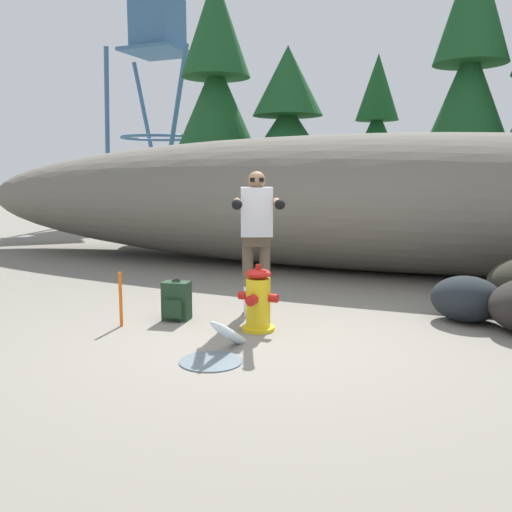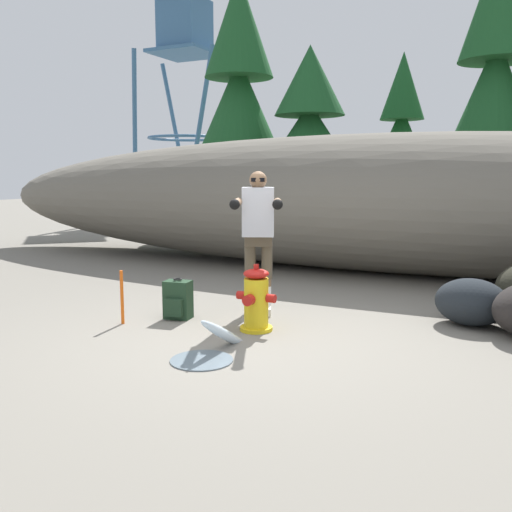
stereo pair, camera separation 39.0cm
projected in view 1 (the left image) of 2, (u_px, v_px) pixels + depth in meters
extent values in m
cube|color=slate|center=(262.00, 339.00, 5.68)|extent=(56.00, 56.00, 0.04)
ellipsoid|color=#666056|center=(359.00, 202.00, 9.60)|extent=(16.62, 3.20, 2.32)
cylinder|color=gold|center=(258.00, 328.00, 5.93)|extent=(0.35, 0.35, 0.04)
cylinder|color=gold|center=(258.00, 303.00, 5.89)|extent=(0.26, 0.26, 0.52)
ellipsoid|color=red|center=(258.00, 274.00, 5.84)|extent=(0.27, 0.27, 0.10)
cylinder|color=red|center=(258.00, 267.00, 5.83)|extent=(0.06, 0.06, 0.05)
cylinder|color=red|center=(243.00, 295.00, 5.94)|extent=(0.09, 0.09, 0.09)
cylinder|color=red|center=(274.00, 298.00, 5.81)|extent=(0.09, 0.09, 0.09)
cylinder|color=red|center=(252.00, 300.00, 5.72)|extent=(0.11, 0.09, 0.11)
ellipsoid|color=silver|center=(233.00, 336.00, 5.33)|extent=(0.10, 0.97, 0.59)
cylinder|color=slate|center=(211.00, 361.00, 4.93)|extent=(0.56, 0.56, 0.01)
cube|color=beige|center=(265.00, 311.00, 6.59)|extent=(0.20, 0.28, 0.09)
cylinder|color=white|center=(265.00, 296.00, 6.63)|extent=(0.10, 0.10, 0.24)
cylinder|color=brown|center=(265.00, 282.00, 6.60)|extent=(0.10, 0.10, 0.09)
cylinder|color=brown|center=(265.00, 261.00, 6.57)|extent=(0.13, 0.13, 0.42)
cube|color=beige|center=(248.00, 311.00, 6.59)|extent=(0.20, 0.28, 0.09)
cylinder|color=white|center=(248.00, 296.00, 6.62)|extent=(0.10, 0.10, 0.24)
cylinder|color=brown|center=(248.00, 282.00, 6.60)|extent=(0.10, 0.10, 0.09)
cylinder|color=brown|center=(248.00, 261.00, 6.56)|extent=(0.13, 0.13, 0.42)
cube|color=brown|center=(256.00, 239.00, 6.53)|extent=(0.37, 0.31, 0.16)
cube|color=#B7BCC6|center=(257.00, 212.00, 6.34)|extent=(0.43, 0.37, 0.56)
cube|color=black|center=(256.00, 208.00, 6.54)|extent=(0.32, 0.26, 0.40)
sphere|color=brown|center=(257.00, 180.00, 6.27)|extent=(0.20, 0.20, 0.20)
cube|color=black|center=(257.00, 180.00, 6.19)|extent=(0.14, 0.08, 0.04)
cylinder|color=brown|center=(278.00, 203.00, 5.97)|extent=(0.32, 0.57, 0.09)
sphere|color=black|center=(280.00, 204.00, 5.70)|extent=(0.11, 0.11, 0.11)
cylinder|color=brown|center=(237.00, 203.00, 5.96)|extent=(0.32, 0.57, 0.09)
sphere|color=black|center=(237.00, 204.00, 5.69)|extent=(0.11, 0.11, 0.11)
cube|color=#1E3823|center=(177.00, 301.00, 6.33)|extent=(0.33, 0.25, 0.44)
cube|color=#1E3823|center=(173.00, 309.00, 6.21)|extent=(0.22, 0.09, 0.20)
torus|color=black|center=(176.00, 280.00, 6.29)|extent=(0.10, 0.10, 0.02)
cube|color=black|center=(187.00, 299.00, 6.42)|extent=(0.05, 0.04, 0.37)
cube|color=black|center=(174.00, 298.00, 6.46)|extent=(0.05, 0.04, 0.37)
ellipsoid|color=black|center=(466.00, 299.00, 6.25)|extent=(0.89, 0.82, 0.52)
cylinder|color=#47331E|center=(217.00, 205.00, 16.07)|extent=(0.36, 0.36, 1.52)
cone|color=#194C23|center=(216.00, 118.00, 15.71)|extent=(2.98, 2.98, 3.36)
cone|color=#194C23|center=(215.00, 25.00, 15.34)|extent=(1.93, 1.93, 2.80)
cylinder|color=#47331E|center=(287.00, 210.00, 15.00)|extent=(0.34, 0.34, 1.37)
cone|color=#194C23|center=(287.00, 143.00, 14.75)|extent=(2.85, 2.85, 2.14)
cone|color=#194C23|center=(288.00, 81.00, 14.51)|extent=(1.85, 1.85, 1.79)
cylinder|color=#47331E|center=(374.00, 208.00, 16.33)|extent=(0.23, 0.23, 1.30)
cone|color=#194C23|center=(376.00, 147.00, 16.07)|extent=(1.90, 1.90, 2.23)
cone|color=#194C23|center=(378.00, 87.00, 15.82)|extent=(1.23, 1.23, 1.86)
cylinder|color=#47331E|center=(462.00, 213.00, 13.88)|extent=(0.33, 0.33, 1.34)
cone|color=#194C23|center=(468.00, 114.00, 13.53)|extent=(2.73, 2.73, 3.50)
cone|color=#194C23|center=(474.00, 0.00, 13.14)|extent=(1.78, 1.78, 2.92)
cylinder|color=#386089|center=(210.00, 139.00, 21.09)|extent=(0.97, 0.97, 5.94)
cylinder|color=#386089|center=(150.00, 141.00, 22.11)|extent=(0.97, 0.97, 5.94)
cylinder|color=#386089|center=(173.00, 134.00, 18.65)|extent=(0.97, 0.97, 5.94)
cylinder|color=#386089|center=(107.00, 136.00, 19.67)|extent=(0.97, 0.97, 5.94)
torus|color=#386089|center=(160.00, 138.00, 20.38)|extent=(2.89, 2.89, 0.10)
cube|color=#386089|center=(158.00, 52.00, 19.94)|extent=(2.14, 2.14, 0.12)
cube|color=#386089|center=(158.00, 24.00, 19.80)|extent=(1.50, 1.50, 1.80)
cylinder|color=#E55914|center=(121.00, 299.00, 6.05)|extent=(0.04, 0.04, 0.60)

